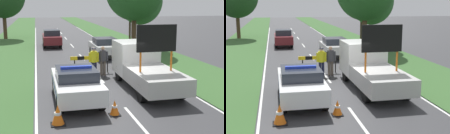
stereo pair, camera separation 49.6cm
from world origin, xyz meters
The scene contains 17 objects.
ground_plane centered at (0.00, 0.00, 0.00)m, with size 160.00×160.00×0.00m, color #333335.
lane_markings centered at (0.00, 11.11, 0.00)m, with size 7.18×60.71×0.01m.
grass_verge_left centered at (-5.91, 20.00, 0.01)m, with size 4.53×120.00×0.03m.
grass_verge_right centered at (5.91, 20.00, 0.01)m, with size 4.53×120.00×0.03m.
police_car centered at (-1.82, -0.90, 0.79)m, with size 1.89×4.67×1.57m.
work_truck centered at (1.82, 0.83, 1.08)m, with size 2.08×6.17×3.26m.
road_barrier centered at (-0.24, 4.43, 0.86)m, with size 2.52×0.08×1.05m.
police_officer centered at (-0.23, 3.56, 0.99)m, with size 0.60×0.38×1.67m.
pedestrian_civilian centered at (0.32, 3.62, 1.01)m, with size 0.62×0.39×1.73m.
traffic_cone_near_police centered at (-1.91, 2.83, 0.31)m, with size 0.45×0.45×0.63m.
traffic_cone_centre_front centered at (-2.79, -3.47, 0.36)m, with size 0.52×0.52×0.72m.
traffic_cone_near_truck centered at (-2.39, 3.63, 0.25)m, with size 0.37×0.37×0.51m.
traffic_cone_behind_barrier centered at (-0.63, -3.01, 0.29)m, with size 0.43×0.43×0.59m.
queued_car_van_white centered at (1.75, 9.91, 0.79)m, with size 1.82×4.21×1.53m.
queued_car_wagon_maroon centered at (-1.97, 17.13, 0.85)m, with size 1.70×4.68×1.64m.
roadside_tree_mid_left centered at (5.93, 13.59, 4.33)m, with size 4.03×4.03×6.47m.
utility_pole centered at (5.45, 15.23, 3.63)m, with size 1.20×0.20×7.04m.
Camera 2 is at (-2.89, -14.06, 4.20)m, focal length 50.00 mm.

